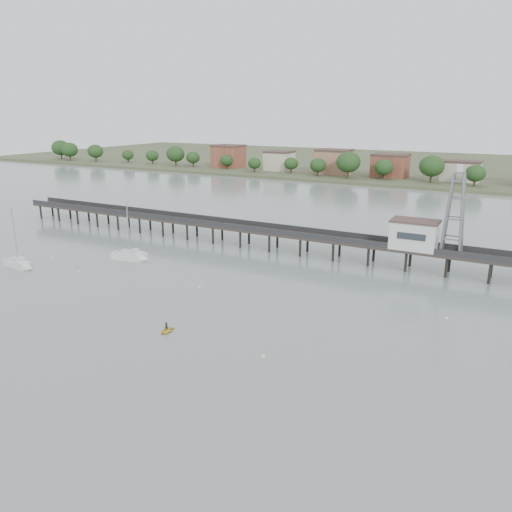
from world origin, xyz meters
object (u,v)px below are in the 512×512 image
(white_tender, at_px, (138,254))
(lattice_tower, at_px, (455,214))
(sailboat_b, at_px, (134,257))
(yellow_dinghy, at_px, (167,332))
(sailboat_a, at_px, (21,265))
(pier, at_px, (289,234))

(white_tender, bearing_deg, lattice_tower, 23.71)
(sailboat_b, relative_size, white_tender, 3.07)
(lattice_tower, distance_m, sailboat_b, 59.95)
(yellow_dinghy, bearing_deg, white_tender, 138.20)
(sailboat_b, height_order, yellow_dinghy, sailboat_b)
(lattice_tower, xyz_separation_m, sailboat_b, (-55.52, -20.06, -10.45))
(sailboat_a, distance_m, yellow_dinghy, 42.29)
(white_tender, bearing_deg, pier, 41.09)
(pier, relative_size, white_tender, 37.60)
(pier, xyz_separation_m, sailboat_a, (-38.90, -34.00, -3.15))
(lattice_tower, bearing_deg, sailboat_a, -154.22)
(sailboat_b, bearing_deg, pier, 29.62)
(sailboat_b, bearing_deg, white_tender, 106.66)
(pier, distance_m, yellow_dinghy, 43.44)
(white_tender, relative_size, yellow_dinghy, 1.69)
(pier, height_order, sailboat_a, sailboat_a)
(yellow_dinghy, bearing_deg, lattice_tower, 57.17)
(pier, xyz_separation_m, lattice_tower, (31.50, 0.00, 7.31))
(sailboat_a, xyz_separation_m, yellow_dinghy, (41.27, -9.20, -0.65))
(lattice_tower, relative_size, sailboat_a, 1.29)
(sailboat_a, xyz_separation_m, sailboat_b, (14.88, 13.94, -0.00))
(white_tender, height_order, yellow_dinghy, white_tender)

